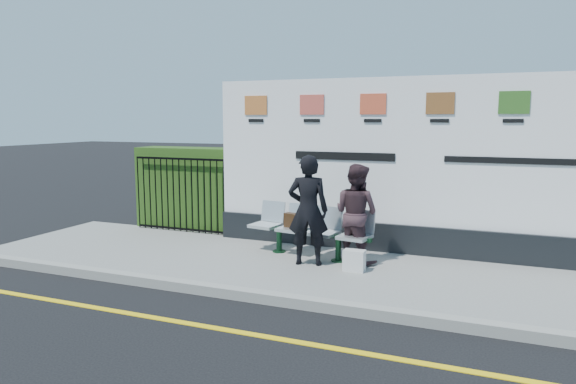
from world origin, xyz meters
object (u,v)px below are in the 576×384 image
object	(u,v)px
billboard	(438,179)
woman_right	(356,213)
bench	(308,243)
woman_left	(308,210)

from	to	relation	value
billboard	woman_right	bearing A→B (deg)	-141.90
billboard	woman_right	world-z (taller)	billboard
billboard	bench	size ratio (longest dim) A/B	3.68
woman_left	woman_right	xyz separation A→B (m)	(0.67, 0.41, -0.08)
woman_right	woman_left	bearing A→B (deg)	53.21
bench	billboard	bearing A→B (deg)	33.76
woman_left	billboard	bearing A→B (deg)	-157.25
woman_left	woman_right	size ratio (longest dim) A/B	1.10
billboard	bench	world-z (taller)	billboard
billboard	woman_right	size ratio (longest dim) A/B	5.01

